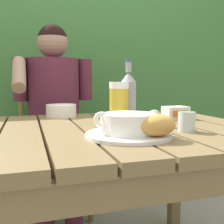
{
  "coord_description": "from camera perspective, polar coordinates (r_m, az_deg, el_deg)",
  "views": [
    {
      "loc": [
        -0.26,
        -1.02,
        0.9
      ],
      "look_at": [
        0.02,
        -0.1,
        0.8
      ],
      "focal_mm": 43.91,
      "sensor_mm": 36.0,
      "label": 1
    }
  ],
  "objects": [
    {
      "name": "beer_bottle",
      "position": [
        1.17,
        3.42,
        3.22
      ],
      "size": [
        0.07,
        0.07,
        0.27
      ],
      "color": "gray",
      "rests_on": "dining_table"
    },
    {
      "name": "beer_glass",
      "position": [
        1.12,
        1.46,
        1.83
      ],
      "size": [
        0.08,
        0.08,
        0.18
      ],
      "color": "gold",
      "rests_on": "dining_table"
    },
    {
      "name": "person_eating",
      "position": [
        1.74,
        -11.93,
        0.69
      ],
      "size": [
        0.48,
        0.47,
        1.25
      ],
      "color": "#5A2236",
      "rests_on": "ground_plane"
    },
    {
      "name": "soup_bowl",
      "position": [
        0.88,
        3.45,
        -2.24
      ],
      "size": [
        0.23,
        0.18,
        0.07
      ],
      "color": "white",
      "rests_on": "serving_plate"
    },
    {
      "name": "butter_tub",
      "position": [
        1.33,
        13.1,
        -0.13
      ],
      "size": [
        0.11,
        0.09,
        0.06
      ],
      "color": "white",
      "rests_on": "dining_table"
    },
    {
      "name": "dining_table",
      "position": [
        1.08,
        -2.88,
        -7.83
      ],
      "size": [
        1.27,
        0.94,
        0.73
      ],
      "color": "brown",
      "rests_on": "ground_plane"
    },
    {
      "name": "serving_plate",
      "position": [
        0.89,
        3.44,
        -4.76
      ],
      "size": [
        0.28,
        0.28,
        0.01
      ],
      "color": "white",
      "rests_on": "dining_table"
    },
    {
      "name": "diner_bowl",
      "position": [
        1.4,
        -10.53,
        0.28
      ],
      "size": [
        0.15,
        0.15,
        0.06
      ],
      "color": "white",
      "rests_on": "dining_table"
    },
    {
      "name": "water_glass_small",
      "position": [
        1.0,
        15.28,
        -1.98
      ],
      "size": [
        0.06,
        0.06,
        0.07
      ],
      "color": "silver",
      "rests_on": "dining_table"
    },
    {
      "name": "table_knife",
      "position": [
        1.02,
        10.44,
        -3.48
      ],
      "size": [
        0.14,
        0.07,
        0.01
      ],
      "color": "silver",
      "rests_on": "dining_table"
    },
    {
      "name": "bread_roll",
      "position": [
        0.84,
        9.16,
        -2.71
      ],
      "size": [
        0.12,
        0.09,
        0.07
      ],
      "color": "#CF8E43",
      "rests_on": "serving_plate"
    },
    {
      "name": "hedge_backdrop",
      "position": [
        2.59,
        -6.69,
        10.96
      ],
      "size": [
        3.16,
        0.85,
        2.45
      ],
      "color": "#3F7237",
      "rests_on": "ground_plane"
    },
    {
      "name": "chair_near_diner",
      "position": [
        1.98,
        -12.22,
        -6.13
      ],
      "size": [
        0.45,
        0.46,
        1.01
      ],
      "color": "olive",
      "rests_on": "ground_plane"
    }
  ]
}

